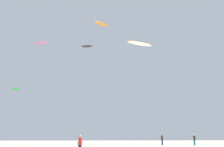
{
  "coord_description": "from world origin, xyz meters",
  "views": [
    {
      "loc": [
        -1.44,
        -14.85,
        1.6
      ],
      "look_at": [
        0.0,
        16.13,
        9.32
      ],
      "focal_mm": 39.71,
      "sensor_mm": 36.0,
      "label": 1
    }
  ],
  "objects_px": {
    "person_foreground": "(80,143)",
    "kite_aloft_3": "(16,89)",
    "person_left": "(194,139)",
    "kite_aloft_4": "(101,24)",
    "person_midground": "(162,139)",
    "kite_aloft_2": "(140,44)",
    "kite_aloft_0": "(87,46)",
    "kite_aloft_5": "(40,43)"
  },
  "relations": [
    {
      "from": "person_foreground",
      "to": "kite_aloft_0",
      "type": "xyz_separation_m",
      "value": [
        -1.53,
        30.95,
        19.76
      ]
    },
    {
      "from": "person_midground",
      "to": "kite_aloft_4",
      "type": "bearing_deg",
      "value": 139.84
    },
    {
      "from": "person_midground",
      "to": "kite_aloft_4",
      "type": "relative_size",
      "value": 0.51
    },
    {
      "from": "person_foreground",
      "to": "kite_aloft_2",
      "type": "distance_m",
      "value": 21.17
    },
    {
      "from": "person_left",
      "to": "kite_aloft_4",
      "type": "relative_size",
      "value": 0.52
    },
    {
      "from": "person_foreground",
      "to": "kite_aloft_5",
      "type": "xyz_separation_m",
      "value": [
        -8.48,
        18.14,
        15.51
      ]
    },
    {
      "from": "person_foreground",
      "to": "kite_aloft_5",
      "type": "bearing_deg",
      "value": 157.24
    },
    {
      "from": "person_left",
      "to": "kite_aloft_5",
      "type": "xyz_separation_m",
      "value": [
        -24.79,
        -0.08,
        15.46
      ]
    },
    {
      "from": "person_foreground",
      "to": "person_left",
      "type": "xyz_separation_m",
      "value": [
        16.31,
        18.22,
        0.05
      ]
    },
    {
      "from": "kite_aloft_3",
      "to": "person_left",
      "type": "bearing_deg",
      "value": -26.59
    },
    {
      "from": "person_midground",
      "to": "person_left",
      "type": "distance_m",
      "value": 4.91
    },
    {
      "from": "person_foreground",
      "to": "kite_aloft_3",
      "type": "distance_m",
      "value": 40.68
    },
    {
      "from": "kite_aloft_3",
      "to": "kite_aloft_4",
      "type": "relative_size",
      "value": 0.6
    },
    {
      "from": "person_foreground",
      "to": "kite_aloft_3",
      "type": "height_order",
      "value": "kite_aloft_3"
    },
    {
      "from": "person_midground",
      "to": "kite_aloft_2",
      "type": "bearing_deg",
      "value": -150.36
    },
    {
      "from": "person_left",
      "to": "kite_aloft_5",
      "type": "relative_size",
      "value": 0.64
    },
    {
      "from": "person_foreground",
      "to": "kite_aloft_4",
      "type": "relative_size",
      "value": 0.49
    },
    {
      "from": "person_midground",
      "to": "person_foreground",
      "type": "bearing_deg",
      "value": -144.12
    },
    {
      "from": "person_midground",
      "to": "person_left",
      "type": "xyz_separation_m",
      "value": [
        4.78,
        -1.13,
        0.02
      ]
    },
    {
      "from": "kite_aloft_0",
      "to": "kite_aloft_2",
      "type": "height_order",
      "value": "kite_aloft_0"
    },
    {
      "from": "person_foreground",
      "to": "kite_aloft_2",
      "type": "relative_size",
      "value": 0.36
    },
    {
      "from": "kite_aloft_2",
      "to": "kite_aloft_3",
      "type": "height_order",
      "value": "kite_aloft_2"
    },
    {
      "from": "person_foreground",
      "to": "kite_aloft_5",
      "type": "relative_size",
      "value": 0.61
    },
    {
      "from": "person_midground",
      "to": "kite_aloft_5",
      "type": "xyz_separation_m",
      "value": [
        -20.01,
        -1.21,
        15.48
      ]
    },
    {
      "from": "person_midground",
      "to": "kite_aloft_3",
      "type": "height_order",
      "value": "kite_aloft_3"
    },
    {
      "from": "kite_aloft_3",
      "to": "person_midground",
      "type": "bearing_deg",
      "value": -28.55
    },
    {
      "from": "kite_aloft_0",
      "to": "kite_aloft_2",
      "type": "distance_m",
      "value": 20.05
    },
    {
      "from": "kite_aloft_0",
      "to": "kite_aloft_5",
      "type": "distance_m",
      "value": 15.18
    },
    {
      "from": "kite_aloft_0",
      "to": "kite_aloft_2",
      "type": "xyz_separation_m",
      "value": [
        9.0,
        -16.99,
        -5.71
      ]
    },
    {
      "from": "kite_aloft_4",
      "to": "kite_aloft_5",
      "type": "relative_size",
      "value": 1.23
    },
    {
      "from": "kite_aloft_4",
      "to": "person_left",
      "type": "bearing_deg",
      "value": -15.69
    },
    {
      "from": "person_foreground",
      "to": "person_left",
      "type": "distance_m",
      "value": 24.46
    },
    {
      "from": "person_foreground",
      "to": "person_midground",
      "type": "height_order",
      "value": "person_midground"
    },
    {
      "from": "kite_aloft_4",
      "to": "kite_aloft_5",
      "type": "bearing_deg",
      "value": -157.48
    },
    {
      "from": "person_left",
      "to": "kite_aloft_4",
      "type": "bearing_deg",
      "value": -127.8
    },
    {
      "from": "kite_aloft_2",
      "to": "kite_aloft_3",
      "type": "relative_size",
      "value": 2.25
    },
    {
      "from": "person_foreground",
      "to": "person_left",
      "type": "relative_size",
      "value": 0.95
    },
    {
      "from": "kite_aloft_2",
      "to": "kite_aloft_5",
      "type": "height_order",
      "value": "kite_aloft_5"
    },
    {
      "from": "person_left",
      "to": "kite_aloft_5",
      "type": "bearing_deg",
      "value": -111.93
    },
    {
      "from": "person_midground",
      "to": "kite_aloft_4",
      "type": "distance_m",
      "value": 23.51
    },
    {
      "from": "person_midground",
      "to": "kite_aloft_0",
      "type": "xyz_separation_m",
      "value": [
        -13.06,
        11.6,
        19.72
      ]
    },
    {
      "from": "kite_aloft_4",
      "to": "kite_aloft_5",
      "type": "xyz_separation_m",
      "value": [
        -10.13,
        -4.2,
        -5.65
      ]
    }
  ]
}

